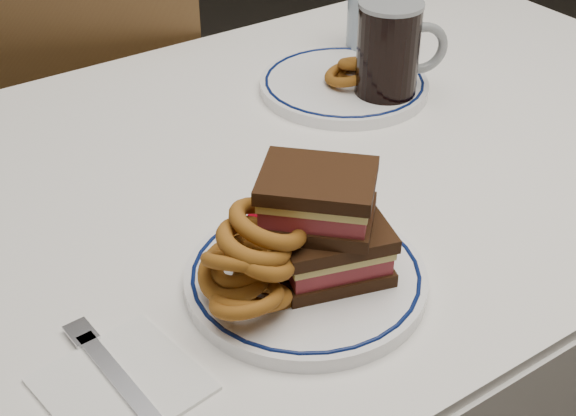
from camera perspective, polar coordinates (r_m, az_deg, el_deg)
dining_table at (r=1.17m, az=3.83°, el=0.31°), size 1.27×0.87×0.75m
chair_far at (r=1.67m, az=-13.55°, el=4.53°), size 0.52×0.52×0.90m
main_plate at (r=0.86m, az=1.27°, el=-4.98°), size 0.26×0.26×0.02m
reuben_sandwich at (r=0.82m, az=2.60°, el=-1.17°), size 0.15×0.15×0.12m
onion_rings_main at (r=0.79m, az=-2.51°, el=-4.03°), size 0.13×0.12×0.13m
ketchup_ramekin at (r=0.89m, az=-1.40°, el=-1.39°), size 0.06×0.06×0.03m
beer_mug at (r=1.20m, az=7.26°, el=10.90°), size 0.14×0.09×0.16m
water_glass at (r=1.36m, az=5.94°, el=13.31°), size 0.08×0.08×0.13m
far_plate at (r=1.25m, az=4.00°, el=8.75°), size 0.26×0.26×0.02m
onion_rings_far at (r=1.24m, az=4.81°, el=9.77°), size 0.10×0.09×0.06m
napkin_fork at (r=0.78m, az=-11.88°, el=-11.98°), size 0.15×0.18×0.01m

